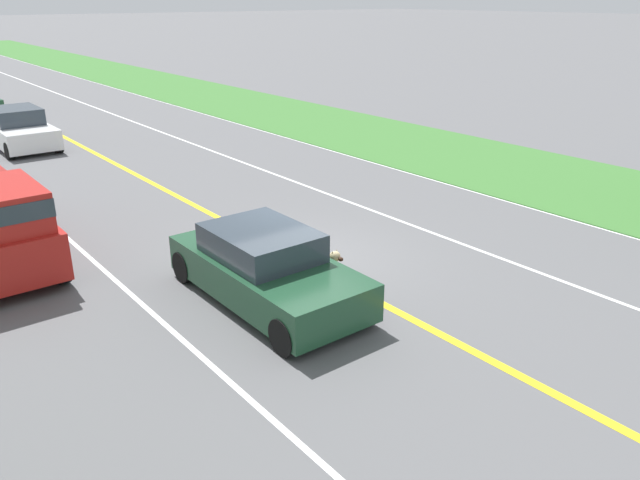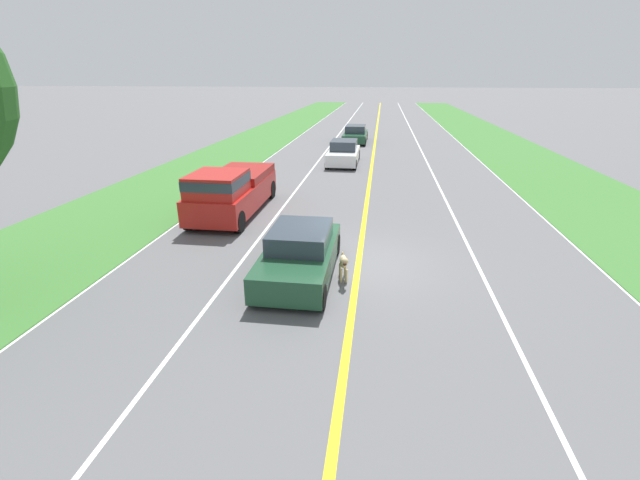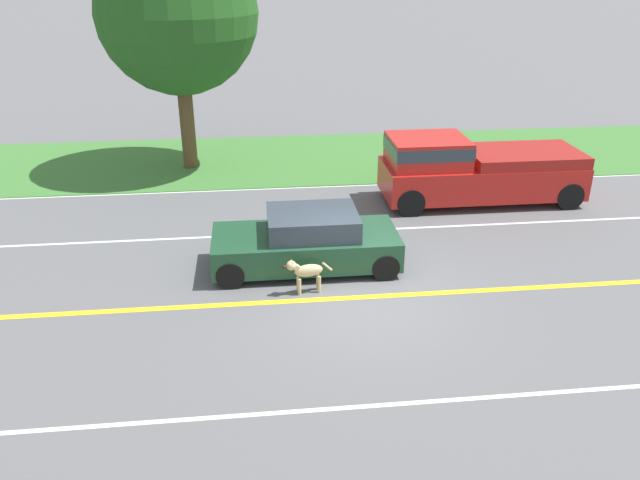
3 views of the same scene
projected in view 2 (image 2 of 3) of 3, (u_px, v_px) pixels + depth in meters
name	position (u px, v px, depth m)	size (l,w,h in m)	color
ground_plane	(358.00, 263.00, 12.75)	(400.00, 400.00, 0.00)	#5B5B5E
centre_divider_line	(358.00, 263.00, 12.75)	(0.18, 160.00, 0.01)	yellow
lane_edge_line_right	(139.00, 251.00, 13.66)	(0.14, 160.00, 0.01)	white
lane_edge_line_left	(611.00, 278.00, 11.84)	(0.14, 160.00, 0.01)	white
lane_dash_same_dir	(245.00, 257.00, 13.20)	(0.10, 160.00, 0.01)	white
lane_dash_oncoming	(480.00, 270.00, 12.29)	(0.10, 160.00, 0.01)	white
grass_verge_right	(54.00, 246.00, 14.04)	(6.00, 160.00, 0.03)	#3D7533
ego_car	(300.00, 254.00, 11.79)	(1.87, 4.27, 1.37)	#1E472D
dog	(344.00, 263.00, 11.53)	(0.33, 1.10, 0.82)	#D1B784
pickup_truck	(231.00, 190.00, 16.95)	(2.13, 5.75, 1.97)	red
car_trailing_near	(344.00, 153.00, 26.86)	(1.87, 4.35, 1.45)	white
car_trailing_mid	(355.00, 134.00, 35.58)	(1.92, 4.71, 1.36)	#1E472D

